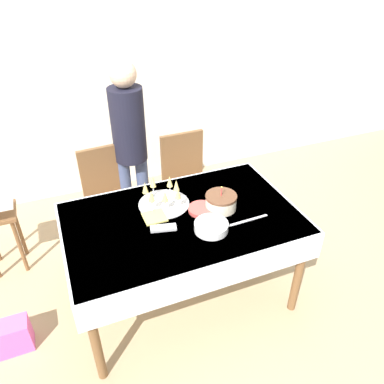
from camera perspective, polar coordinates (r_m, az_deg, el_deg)
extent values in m
plane|color=tan|center=(3.09, -1.29, -15.37)|extent=(12.00, 12.00, 0.00)
cube|color=silver|center=(3.94, -11.76, 18.62)|extent=(8.00, 0.05, 2.70)
cube|color=white|center=(2.56, -1.50, -4.17)|extent=(1.56, 0.97, 0.03)
cube|color=white|center=(2.62, -1.47, -5.73)|extent=(1.59, 1.00, 0.21)
cylinder|color=brown|center=(2.46, -14.56, -20.98)|extent=(0.06, 0.06, 0.75)
cylinder|color=brown|center=(2.84, 15.93, -11.77)|extent=(0.06, 0.06, 0.75)
cylinder|color=brown|center=(3.04, -17.30, -8.32)|extent=(0.06, 0.06, 0.75)
cylinder|color=brown|center=(3.36, 7.58, -2.38)|extent=(0.06, 0.06, 0.75)
cube|color=brown|center=(3.27, -11.80, -2.83)|extent=(0.45, 0.45, 0.04)
cube|color=brown|center=(3.29, -13.26, 2.77)|extent=(0.40, 0.06, 0.50)
cylinder|color=brown|center=(3.31, -7.49, -6.81)|extent=(0.04, 0.04, 0.40)
cylinder|color=brown|center=(3.25, -13.53, -8.49)|extent=(0.04, 0.04, 0.40)
cylinder|color=brown|center=(3.58, -9.43, -3.39)|extent=(0.04, 0.04, 0.40)
cylinder|color=brown|center=(3.53, -15.00, -4.87)|extent=(0.04, 0.04, 0.40)
cube|color=brown|center=(3.42, -0.28, -0.25)|extent=(0.43, 0.43, 0.04)
cube|color=brown|center=(3.43, -1.53, 5.15)|extent=(0.40, 0.04, 0.50)
cylinder|color=brown|center=(3.48, 3.62, -4.16)|extent=(0.04, 0.04, 0.40)
cylinder|color=brown|center=(3.37, -1.92, -5.63)|extent=(0.04, 0.04, 0.40)
cylinder|color=brown|center=(3.74, 1.22, -1.04)|extent=(0.04, 0.04, 0.40)
cylinder|color=brown|center=(3.64, -3.98, -2.30)|extent=(0.04, 0.04, 0.40)
cylinder|color=beige|center=(2.62, 4.40, -1.64)|extent=(0.22, 0.22, 0.09)
cylinder|color=brown|center=(2.59, 4.45, -0.66)|extent=(0.22, 0.22, 0.02)
cylinder|color=#E53F3F|center=(2.57, 4.49, 0.06)|extent=(0.01, 0.01, 0.06)
sphere|color=#F9CC4C|center=(2.55, 4.53, 0.77)|extent=(0.01, 0.01, 0.01)
cylinder|color=silver|center=(2.69, -4.30, -1.80)|extent=(0.36, 0.36, 0.01)
cylinder|color=silver|center=(2.71, -2.34, -1.25)|extent=(0.05, 0.05, 0.00)
cylinder|color=silver|center=(2.68, -2.36, -0.47)|extent=(0.01, 0.01, 0.08)
cone|color=#E0CC72|center=(2.64, -2.41, 1.06)|extent=(0.04, 0.04, 0.08)
cylinder|color=silver|center=(2.75, -3.33, -0.60)|extent=(0.05, 0.05, 0.00)
cylinder|color=silver|center=(2.73, -3.36, 0.17)|extent=(0.01, 0.01, 0.08)
cone|color=#E0CC72|center=(2.68, -3.42, 1.68)|extent=(0.04, 0.04, 0.08)
cylinder|color=silver|center=(2.76, -5.84, -0.65)|extent=(0.05, 0.05, 0.00)
cylinder|color=silver|center=(2.74, -5.89, 0.12)|extent=(0.01, 0.01, 0.08)
cone|color=#E0CC72|center=(2.69, -6.00, 1.62)|extent=(0.04, 0.04, 0.08)
cylinder|color=silver|center=(2.70, -6.96, -1.61)|extent=(0.05, 0.05, 0.00)
cylinder|color=silver|center=(2.68, -7.03, -0.83)|extent=(0.01, 0.01, 0.08)
cone|color=#E0CC72|center=(2.63, -7.15, 0.69)|extent=(0.04, 0.04, 0.08)
cylinder|color=silver|center=(2.61, -6.03, -2.92)|extent=(0.05, 0.05, 0.00)
cylinder|color=silver|center=(2.59, -6.09, -2.13)|extent=(0.01, 0.01, 0.08)
cone|color=#E0CC72|center=(2.54, -6.20, -0.58)|extent=(0.04, 0.04, 0.08)
cylinder|color=silver|center=(2.60, -4.04, -2.95)|extent=(0.05, 0.05, 0.00)
cylinder|color=silver|center=(2.58, -4.07, -2.15)|extent=(0.01, 0.01, 0.08)
cone|color=#E0CC72|center=(2.53, -4.15, -0.59)|extent=(0.04, 0.04, 0.08)
cylinder|color=silver|center=(2.63, -2.12, -2.52)|extent=(0.05, 0.05, 0.00)
cylinder|color=silver|center=(2.60, -2.14, -1.73)|extent=(0.01, 0.01, 0.08)
cone|color=#E0CC72|center=(2.55, -2.18, -0.17)|extent=(0.04, 0.04, 0.08)
cylinder|color=white|center=(2.45, 2.93, -5.75)|extent=(0.22, 0.22, 0.01)
cylinder|color=white|center=(2.45, 2.94, -5.62)|extent=(0.22, 0.22, 0.01)
cylinder|color=white|center=(2.44, 2.94, -5.49)|extent=(0.22, 0.22, 0.01)
cylinder|color=white|center=(2.44, 2.95, -5.36)|extent=(0.22, 0.22, 0.01)
cylinder|color=white|center=(2.43, 2.95, -5.24)|extent=(0.22, 0.22, 0.01)
cylinder|color=white|center=(2.43, 2.96, -5.11)|extent=(0.22, 0.22, 0.01)
cylinder|color=white|center=(2.42, 2.96, -4.98)|extent=(0.22, 0.22, 0.01)
cylinder|color=white|center=(2.42, 2.97, -4.85)|extent=(0.22, 0.22, 0.01)
cylinder|color=#CC4C47|center=(2.61, 1.48, -2.83)|extent=(0.19, 0.19, 0.01)
cylinder|color=#CC4C47|center=(2.61, 1.48, -2.71)|extent=(0.19, 0.19, 0.01)
cylinder|color=#CC4C47|center=(2.60, 1.49, -2.58)|extent=(0.19, 0.19, 0.01)
cylinder|color=#CC4C47|center=(2.60, 1.49, -2.46)|extent=(0.19, 0.19, 0.01)
cube|color=silver|center=(2.55, 8.51, -4.30)|extent=(0.30, 0.03, 0.00)
cube|color=silver|center=(2.46, -4.38, -5.49)|extent=(0.18, 0.10, 0.02)
cube|color=#E0D166|center=(2.56, -5.74, -3.79)|extent=(0.15, 0.15, 0.01)
cylinder|color=#3F4C72|center=(3.48, -9.91, -0.79)|extent=(0.11, 0.11, 0.78)
cylinder|color=#3F4C72|center=(3.51, -7.38, -0.24)|extent=(0.11, 0.11, 0.78)
cylinder|color=black|center=(3.16, -9.72, 10.04)|extent=(0.28, 0.28, 0.62)
sphere|color=#D8B293|center=(3.02, -10.49, 17.27)|extent=(0.21, 0.21, 0.21)
cylinder|color=brown|center=(3.40, -24.74, -7.52)|extent=(0.03, 0.03, 0.54)
cylinder|color=brown|center=(3.57, -24.81, -5.32)|extent=(0.03, 0.03, 0.54)
cube|color=#E559B2|center=(2.97, -25.82, -19.27)|extent=(0.25, 0.15, 0.24)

